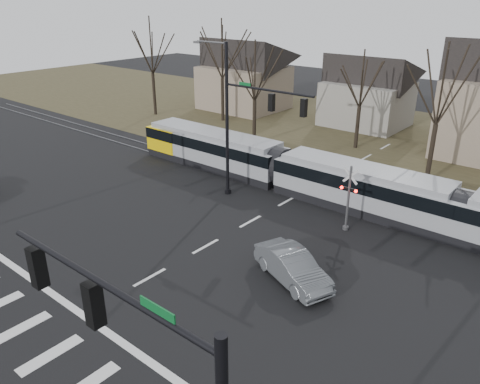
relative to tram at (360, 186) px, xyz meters
The scene contains 13 objects.
ground 16.62m from the tram, 104.68° to the right, with size 140.00×140.00×0.00m, color black.
grass_verge 16.62m from the tram, 104.68° to the left, with size 140.00×28.00×0.01m, color #38331E.
crosswalk 20.50m from the tram, 101.84° to the right, with size 27.00×2.60×0.01m.
stop_line 18.35m from the tram, 103.25° to the right, with size 28.00×0.35×0.01m, color silver.
lane_dashes 4.48m from the tram, behind, with size 0.18×30.00×0.01m.
rail_pair 4.48m from the tram, behind, with size 90.00×1.52×0.06m.
tram is the anchor object (origin of this frame).
sedan 9.87m from the tram, 82.08° to the right, with size 4.96×3.26×1.54m, color #5A5D62.
signal_pole_far 8.53m from the tram, 152.06° to the right, with size 9.28×0.44×10.20m.
rail_crossing_signal 3.32m from the tram, 75.87° to the right, with size 1.08×0.36×4.00m.
tree_row 10.79m from the tram, 102.37° to the left, with size 59.20×7.20×10.00m.
house_a 30.29m from the tram, 143.35° to the left, with size 9.72×8.64×8.60m.
house_b 22.14m from the tram, 114.69° to the left, with size 8.64×7.56×7.65m.
Camera 1 is at (15.92, -10.28, 12.85)m, focal length 35.00 mm.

